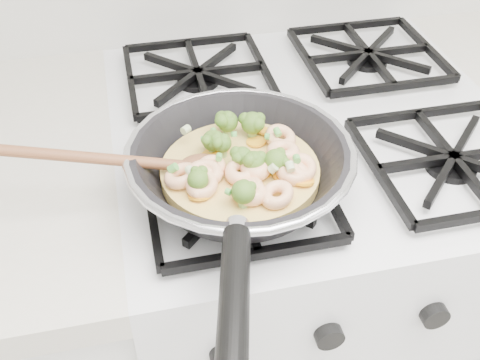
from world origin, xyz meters
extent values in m
cube|color=white|center=(0.00, 1.70, 0.45)|extent=(0.60, 0.60, 0.90)
cube|color=black|center=(0.00, 1.70, 0.91)|extent=(0.56, 0.56, 0.02)
torus|color=silver|center=(-0.14, 1.56, 0.97)|extent=(0.28, 0.28, 0.01)
cylinder|color=black|center=(-0.20, 1.33, 0.97)|extent=(0.08, 0.20, 0.03)
cylinder|color=#E7C664|center=(-0.14, 1.56, 0.94)|extent=(0.20, 0.20, 0.02)
ellipsoid|color=brown|center=(-0.19, 1.56, 0.96)|extent=(0.05, 0.04, 0.01)
cylinder|color=brown|center=(-0.34, 1.57, 0.99)|extent=(0.26, 0.04, 0.07)
torus|color=#FFC896|center=(-0.19, 1.54, 0.96)|extent=(0.06, 0.06, 0.03)
torus|color=#FFC896|center=(-0.09, 1.52, 0.96)|extent=(0.05, 0.05, 0.03)
torus|color=#FFC896|center=(-0.13, 1.54, 0.96)|extent=(0.05, 0.05, 0.02)
torus|color=#FFC896|center=(-0.18, 1.55, 0.96)|extent=(0.06, 0.06, 0.02)
torus|color=#FFC896|center=(-0.08, 1.59, 0.96)|extent=(0.06, 0.06, 0.02)
torus|color=#FFC896|center=(-0.22, 1.54, 0.96)|extent=(0.06, 0.06, 0.02)
torus|color=#FFC896|center=(-0.09, 1.56, 0.96)|extent=(0.06, 0.06, 0.02)
torus|color=#FFC896|center=(-0.20, 1.52, 0.96)|extent=(0.06, 0.06, 0.02)
torus|color=#FFC896|center=(-0.07, 1.52, 0.96)|extent=(0.06, 0.06, 0.03)
torus|color=#FFC896|center=(-0.15, 1.50, 0.96)|extent=(0.06, 0.06, 0.02)
torus|color=#FFC896|center=(-0.15, 1.50, 0.96)|extent=(0.06, 0.06, 0.02)
torus|color=#FFC896|center=(-0.15, 1.54, 0.96)|extent=(0.06, 0.06, 0.02)
torus|color=#FFC896|center=(-0.12, 1.48, 0.96)|extent=(0.06, 0.06, 0.02)
ellipsoid|color=#537E29|center=(-0.15, 1.63, 0.97)|extent=(0.04, 0.04, 0.03)
ellipsoid|color=#537E29|center=(-0.13, 1.54, 0.97)|extent=(0.03, 0.03, 0.03)
ellipsoid|color=#537E29|center=(-0.20, 1.52, 0.97)|extent=(0.03, 0.03, 0.02)
ellipsoid|color=#537E29|center=(-0.14, 1.55, 0.97)|extent=(0.03, 0.03, 0.02)
ellipsoid|color=#537E29|center=(-0.11, 1.53, 0.97)|extent=(0.04, 0.04, 0.03)
ellipsoid|color=#537E29|center=(-0.11, 1.62, 0.97)|extent=(0.04, 0.04, 0.03)
ellipsoid|color=#537E29|center=(-0.16, 1.58, 0.97)|extent=(0.03, 0.03, 0.02)
ellipsoid|color=#537E29|center=(-0.16, 1.49, 0.97)|extent=(0.04, 0.04, 0.03)
ellipsoid|color=#537E29|center=(-0.17, 1.59, 0.97)|extent=(0.04, 0.04, 0.03)
cylinder|color=#FFAD20|center=(-0.10, 1.55, 0.95)|extent=(0.03, 0.03, 0.00)
cylinder|color=#FFAD20|center=(-0.08, 1.57, 0.95)|extent=(0.03, 0.03, 0.01)
cylinder|color=#FFAD20|center=(-0.21, 1.53, 0.95)|extent=(0.03, 0.03, 0.01)
cylinder|color=#FFAD20|center=(-0.11, 1.54, 0.95)|extent=(0.03, 0.03, 0.01)
cylinder|color=#FFAD20|center=(-0.10, 1.53, 0.95)|extent=(0.03, 0.03, 0.01)
cylinder|color=#FFAD20|center=(-0.10, 1.62, 0.95)|extent=(0.03, 0.03, 0.01)
cylinder|color=#FFAD20|center=(-0.16, 1.59, 0.95)|extent=(0.03, 0.03, 0.00)
cylinder|color=#FFAD20|center=(-0.18, 1.59, 0.95)|extent=(0.03, 0.03, 0.01)
cylinder|color=#FFAD20|center=(-0.20, 1.51, 0.95)|extent=(0.04, 0.04, 0.01)
cylinder|color=#FFAD20|center=(-0.18, 1.57, 0.95)|extent=(0.03, 0.03, 0.01)
cylinder|color=#FFAD20|center=(-0.08, 1.51, 0.95)|extent=(0.04, 0.04, 0.01)
cylinder|color=#FFAD20|center=(-0.11, 1.60, 0.95)|extent=(0.03, 0.03, 0.00)
cylinder|color=#BED294|center=(-0.09, 1.51, 0.98)|extent=(0.01, 0.01, 0.01)
cylinder|color=#57B146|center=(-0.23, 1.55, 0.97)|extent=(0.01, 0.01, 0.01)
cylinder|color=#BED294|center=(-0.20, 1.61, 0.98)|extent=(0.01, 0.01, 0.01)
cylinder|color=#57B146|center=(-0.16, 1.58, 0.98)|extent=(0.01, 0.01, 0.01)
cylinder|color=#57B146|center=(-0.17, 1.61, 0.97)|extent=(0.01, 0.01, 0.01)
cylinder|color=#57B146|center=(-0.10, 1.59, 0.97)|extent=(0.01, 0.01, 0.01)
cylinder|color=#BED294|center=(-0.21, 1.53, 0.97)|extent=(0.01, 0.01, 0.01)
cylinder|color=#57B146|center=(-0.17, 1.56, 0.97)|extent=(0.01, 0.01, 0.01)
cylinder|color=#BED294|center=(-0.19, 1.54, 0.97)|extent=(0.01, 0.01, 0.01)
cylinder|color=#57B146|center=(-0.17, 1.49, 0.97)|extent=(0.01, 0.01, 0.01)
cylinder|color=#57B146|center=(-0.14, 1.55, 0.97)|extent=(0.01, 0.01, 0.01)
cylinder|color=#57B146|center=(-0.14, 1.59, 0.98)|extent=(0.01, 0.01, 0.01)
cylinder|color=#57B146|center=(-0.08, 1.53, 0.98)|extent=(0.01, 0.01, 0.01)
cylinder|color=#57B146|center=(-0.18, 1.59, 0.97)|extent=(0.01, 0.01, 0.01)
cylinder|color=#BED294|center=(-0.11, 1.52, 0.97)|extent=(0.01, 0.01, 0.01)
cylinder|color=#57B146|center=(-0.09, 1.59, 0.98)|extent=(0.01, 0.01, 0.01)
camera|label=1|loc=(-0.27, 1.01, 1.41)|focal=43.60mm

